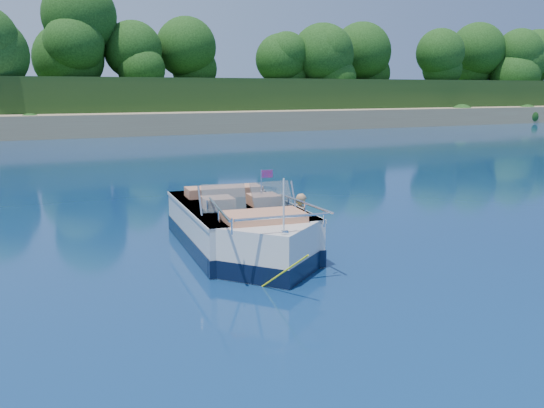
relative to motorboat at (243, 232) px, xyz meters
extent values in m
plane|color=#0B1E4D|center=(-0.48, -3.87, -0.39)|extent=(160.00, 160.00, 0.00)
cube|color=#9E825C|center=(-0.48, 34.13, 0.11)|extent=(170.00, 8.00, 2.00)
cube|color=#193816|center=(-0.48, 61.13, 0.61)|extent=(170.00, 56.00, 6.00)
cylinder|color=black|center=(-0.48, 38.13, 2.91)|extent=(0.44, 0.44, 3.60)
sphere|color=black|center=(-0.48, 38.13, 6.33)|extent=(5.94, 5.94, 5.94)
cylinder|color=black|center=(19.52, 36.13, 2.41)|extent=(0.44, 0.44, 2.60)
sphere|color=black|center=(19.52, 36.13, 4.88)|extent=(4.29, 4.29, 4.29)
cylinder|color=black|center=(47.52, 37.63, 2.61)|extent=(0.44, 0.44, 3.00)
sphere|color=black|center=(47.52, 37.63, 5.46)|extent=(4.95, 4.95, 4.95)
cube|color=silver|center=(0.05, 0.40, -0.07)|extent=(2.55, 4.18, 1.10)
cube|color=silver|center=(-0.18, -1.46, -0.07)|extent=(2.08, 2.08, 1.10)
cube|color=black|center=(0.05, 0.40, -0.22)|extent=(2.59, 4.23, 0.31)
cube|color=black|center=(-0.18, -1.46, -0.22)|extent=(2.12, 2.12, 0.31)
cube|color=#A67C57|center=(0.09, 0.71, 0.24)|extent=(2.00, 2.95, 0.10)
cube|color=silver|center=(0.05, 0.40, 0.45)|extent=(2.60, 4.19, 0.06)
cube|color=black|center=(0.31, 2.55, -0.02)|extent=(0.62, 0.43, 0.94)
cube|color=#8C9EA5|center=(-0.51, -0.27, 0.76)|extent=(0.86, 0.48, 0.51)
cube|color=#8C9EA5|center=(0.43, -0.39, 0.76)|extent=(0.82, 0.29, 0.51)
cube|color=tan|center=(-0.45, 0.19, 0.48)|extent=(0.64, 0.64, 0.42)
cube|color=tan|center=(0.48, 0.08, 0.48)|extent=(0.64, 0.64, 0.42)
cube|color=tan|center=(0.17, 1.44, 0.48)|extent=(1.69, 0.77, 0.40)
cube|color=tan|center=(-0.15, -1.27, 0.46)|extent=(1.47, 0.95, 0.36)
cylinder|color=silver|center=(-0.27, -2.26, 0.93)|extent=(0.03, 0.03, 0.89)
cube|color=red|center=(0.33, -0.38, 1.18)|extent=(0.23, 0.04, 0.15)
cube|color=silver|center=(-0.28, -2.31, 0.52)|extent=(0.11, 0.07, 0.05)
cylinder|color=#F9FE1B|center=(-0.48, -2.65, -0.02)|extent=(0.28, 1.11, 0.80)
torus|color=yellow|center=(1.84, 1.25, -0.30)|extent=(1.35, 1.35, 0.33)
torus|color=#BB0915|center=(1.84, 1.25, -0.29)|extent=(1.11, 1.11, 0.11)
imported|color=tan|center=(1.85, 1.18, -0.39)|extent=(0.62, 0.80, 1.44)
camera|label=1|loc=(-4.59, -10.63, 2.75)|focal=40.00mm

